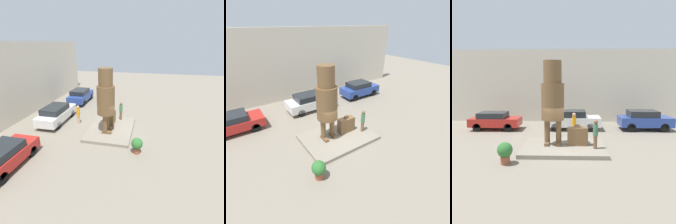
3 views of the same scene
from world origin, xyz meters
TOP-DOWN VIEW (x-y plane):
  - ground_plane at (0.00, 0.00)m, footprint 60.00×60.00m
  - pedestal at (0.00, 0.00)m, footprint 4.87×3.53m
  - building_backdrop at (0.00, 9.05)m, footprint 28.00×0.60m
  - statue_figure at (-0.67, 0.25)m, footprint 1.35×1.35m
  - giant_suitcase at (0.82, 0.15)m, footprint 1.20×0.51m
  - tourist at (1.81, -0.50)m, footprint 0.28×0.28m
  - parked_car_red at (-5.85, 5.03)m, footprint 4.02×1.87m
  - parked_car_white at (0.53, 5.23)m, footprint 4.45×1.83m
  - parked_car_blue at (6.43, 5.26)m, footprint 4.16×1.87m
  - planter_pot at (-2.81, -2.37)m, footprint 0.75×0.75m
  - worker_hivis at (0.65, 3.14)m, footprint 0.29×0.29m

SIDE VIEW (x-z plane):
  - ground_plane at x=0.00m, z-range 0.00..0.00m
  - pedestal at x=0.00m, z-range 0.00..0.23m
  - planter_pot at x=-2.81m, z-range 0.09..1.18m
  - giant_suitcase at x=0.82m, z-range 0.13..1.42m
  - parked_car_red at x=-5.85m, z-range 0.06..1.52m
  - parked_car_white at x=0.53m, z-range 0.05..1.64m
  - parked_car_blue at x=6.43m, z-range 0.06..1.67m
  - worker_hivis at x=0.65m, z-range 0.08..1.80m
  - tourist at x=1.81m, z-range 0.31..1.98m
  - statue_figure at x=-0.67m, z-range 0.65..5.63m
  - building_backdrop at x=0.00m, z-range 0.00..6.96m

